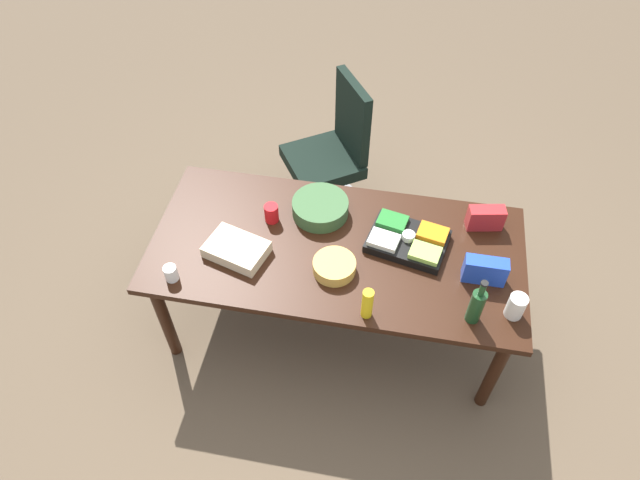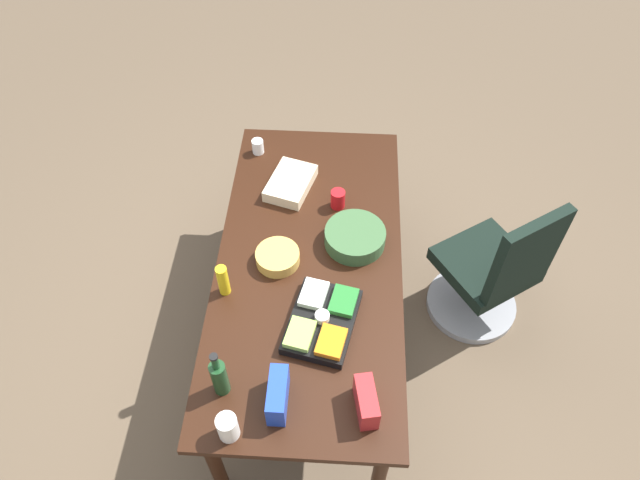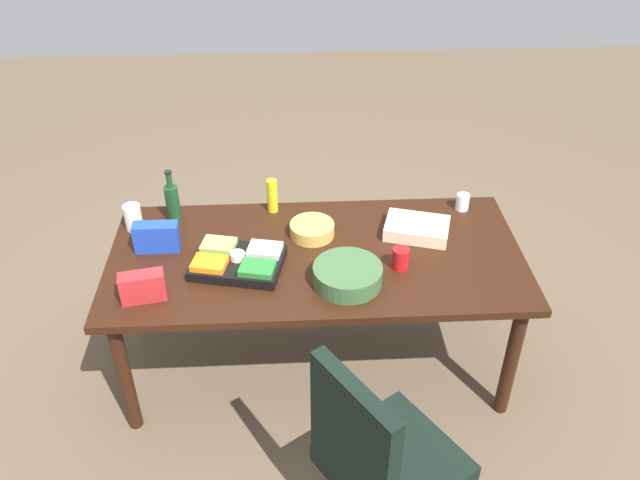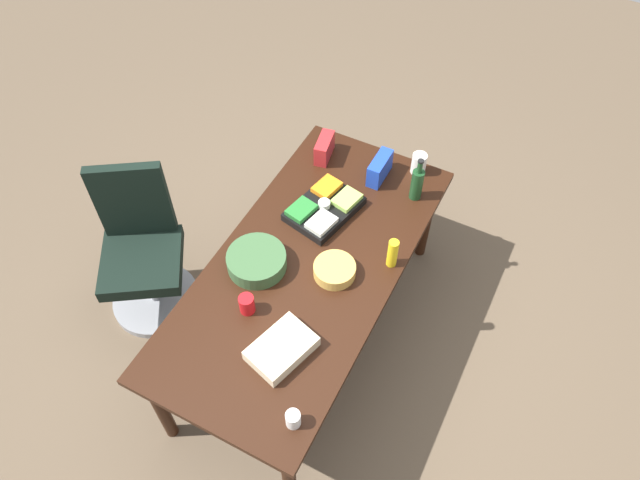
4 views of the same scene
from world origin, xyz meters
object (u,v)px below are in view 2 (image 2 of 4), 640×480
Objects in this scene: paper_cup at (258,146)px; chip_bag_blue at (278,395)px; chip_bag_red at (366,402)px; mayo_jar at (228,427)px; office_chair at (490,276)px; wine_bottle at (219,377)px; salad_bowl at (355,237)px; chip_bowl at (278,257)px; sheet_cake at (291,183)px; mustard_bottle at (223,280)px; conference_table at (309,269)px; red_solo_cup at (338,199)px; veggie_tray at (322,320)px.

chip_bag_blue is (-1.60, -0.29, 0.03)m from paper_cup.
mayo_jar is (-0.14, 0.57, -0.00)m from chip_bag_red.
office_chair is 11.55× the size of paper_cup.
chip_bag_red is 0.67× the size of wine_bottle.
chip_bag_red is 0.62× the size of salad_bowl.
paper_cup is at bearing 3.05° from mayo_jar.
mayo_jar reaches higher than chip_bowl.
paper_cup is at bearing 37.85° from sheet_cake.
wine_bottle reaches higher than chip_bag_blue.
wine_bottle reaches higher than paper_cup.
chip_bag_red is 1.06× the size of mustard_bottle.
chip_bag_blue is 1.17× the size of mustard_bottle.
sheet_cake is at bearing 18.53° from chip_bag_red.
mustard_bottle is at bearing 118.66° from salad_bowl.
salad_bowl is (0.92, -0.31, -0.03)m from chip_bag_blue.
sheet_cake reaches higher than chip_bowl.
mustard_bottle is 0.73m from salad_bowl.
chip_bag_blue is (-0.79, 0.08, 0.15)m from conference_table.
office_chair is at bearing -48.93° from mayo_jar.
conference_table is 1.97× the size of office_chair.
mustard_bottle is (-0.61, 0.54, 0.04)m from red_solo_cup.
office_chair is at bearing -36.51° from chip_bag_red.
office_chair is 1.56m from chip_bag_blue.
conference_table is 9.32× the size of chip_bag_blue.
veggie_tray is 0.44m from chip_bowl.
red_solo_cup is 0.31m from sheet_cake.
mayo_jar is (-0.56, 0.36, 0.03)m from veggie_tray.
veggie_tray is at bearing -166.91° from conference_table.
wine_bottle reaches higher than chip_bag_red.
office_chair is at bearing -105.00° from sheet_cake.
mayo_jar is (-0.92, 0.11, 0.03)m from chip_bowl.
red_solo_cup reaches higher than salad_bowl.
red_solo_cup is 0.55× the size of chip_bag_red.
mustard_bottle is at bearing 10.44° from mayo_jar.
conference_table is at bearing 13.09° from veggie_tray.
red_solo_cup is 0.78m from veggie_tray.
chip_bag_blue is 0.25m from mayo_jar.
salad_bowl is (0.87, -0.57, -0.07)m from wine_bottle.
conference_table is 6.84× the size of wine_bottle.
wine_bottle is at bearing 78.91° from chip_bag_blue.
salad_bowl is at bearing -15.82° from veggie_tray.
chip_bag_red is at bearing -129.26° from mustard_bottle.
mustard_bottle reaches higher than salad_bowl.
mustard_bottle reaches higher than veggie_tray.
red_solo_cup is 0.23× the size of veggie_tray.
chip_bag_red is 0.93m from salad_bowl.
mayo_jar is (-1.33, 0.41, 0.01)m from red_solo_cup.
red_solo_cup is at bearing 20.98° from salad_bowl.
sheet_cake is 1.28m from wine_bottle.
wine_bottle is 2.17× the size of mayo_jar.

